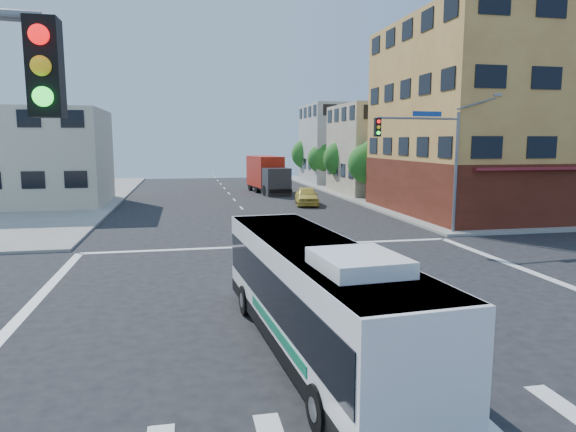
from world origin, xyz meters
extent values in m
plane|color=black|center=(0.00, 0.00, 0.00)|extent=(120.00, 120.00, 0.00)
cube|color=gray|center=(35.00, 35.00, 0.07)|extent=(50.00, 50.00, 0.15)
cube|color=gold|center=(20.00, 18.50, 7.00)|extent=(18.00, 15.00, 14.00)
cube|color=#5C2015|center=(20.00, 18.50, 2.00)|extent=(18.09, 15.08, 4.00)
cube|color=#BBAD8E|center=(17.00, 34.00, 4.50)|extent=(12.00, 10.00, 9.00)
cube|color=#ABABA5|center=(17.00, 48.00, 5.00)|extent=(12.00, 10.00, 10.00)
cube|color=beige|center=(-17.00, 30.00, 4.00)|extent=(12.00, 10.00, 8.00)
cylinder|color=slate|center=(10.80, 10.80, 3.50)|extent=(0.18, 0.18, 7.00)
cylinder|color=slate|center=(8.30, 10.55, 6.60)|extent=(5.01, 0.62, 0.12)
cube|color=black|center=(5.80, 10.30, 6.10)|extent=(0.32, 0.30, 1.00)
sphere|color=#FF0C0C|center=(5.80, 10.13, 6.40)|extent=(0.20, 0.20, 0.20)
sphere|color=yellow|center=(5.80, 10.13, 6.10)|extent=(0.20, 0.20, 0.20)
sphere|color=#19FF33|center=(5.80, 10.13, 5.80)|extent=(0.20, 0.20, 0.20)
cube|color=navy|center=(8.80, 10.60, 6.85)|extent=(1.80, 0.22, 0.28)
cube|color=gray|center=(13.30, 11.05, 8.00)|extent=(0.50, 0.22, 0.14)
cube|color=black|center=(-5.80, -10.30, 6.10)|extent=(0.32, 0.30, 1.00)
sphere|color=#FF0C0C|center=(-5.80, -10.47, 6.40)|extent=(0.20, 0.20, 0.20)
sphere|color=yellow|center=(-5.80, -10.47, 6.10)|extent=(0.20, 0.20, 0.20)
sphere|color=#19FF33|center=(-5.80, -10.47, 5.80)|extent=(0.20, 0.20, 0.20)
cylinder|color=#392014|center=(11.80, 28.00, 0.96)|extent=(0.28, 0.28, 1.92)
sphere|color=#195919|center=(11.80, 28.00, 3.37)|extent=(3.60, 3.60, 3.60)
sphere|color=#195919|center=(12.20, 27.70, 4.27)|extent=(2.52, 2.52, 2.52)
cylinder|color=#392014|center=(11.80, 36.00, 1.00)|extent=(0.28, 0.28, 1.99)
sphere|color=#195919|center=(11.80, 36.00, 3.51)|extent=(3.80, 3.80, 3.80)
sphere|color=#195919|center=(12.20, 35.70, 4.46)|extent=(2.66, 2.66, 2.66)
cylinder|color=#392014|center=(11.80, 44.00, 0.94)|extent=(0.28, 0.28, 1.89)
sphere|color=#195919|center=(11.80, 44.00, 3.25)|extent=(3.40, 3.40, 3.40)
sphere|color=#195919|center=(12.20, 43.70, 4.10)|extent=(2.38, 2.38, 2.38)
cylinder|color=#392014|center=(11.80, 52.00, 1.01)|extent=(0.28, 0.28, 2.03)
sphere|color=#195919|center=(11.80, 52.00, 3.63)|extent=(4.00, 4.00, 4.00)
sphere|color=#195919|center=(12.20, 51.70, 4.63)|extent=(2.80, 2.80, 2.80)
cube|color=black|center=(-1.33, -4.07, 0.49)|extent=(3.16, 10.80, 0.40)
cube|color=white|center=(-1.33, -4.07, 1.57)|extent=(3.14, 10.78, 2.52)
cube|color=black|center=(-1.33, -4.07, 1.73)|extent=(3.16, 10.47, 1.11)
cube|color=black|center=(-1.78, 1.17, 1.64)|extent=(2.08, 0.23, 1.20)
cube|color=#E5590C|center=(-1.78, 1.20, 2.52)|extent=(1.69, 0.19, 0.25)
cube|color=white|center=(-1.33, -4.07, 2.78)|extent=(3.08, 10.57, 0.11)
cube|color=white|center=(-1.11, -6.72, 2.99)|extent=(1.74, 2.07, 0.32)
cube|color=#0D734D|center=(-2.43, -4.61, 0.93)|extent=(0.43, 4.86, 0.25)
cube|color=#0D734D|center=(-0.16, -4.42, 0.93)|extent=(0.43, 4.86, 0.25)
cylinder|color=black|center=(-2.68, -0.77, 0.46)|extent=(0.34, 0.94, 0.92)
cylinder|color=#99999E|center=(-2.80, -0.78, 0.46)|extent=(0.07, 0.46, 0.46)
cylinder|color=black|center=(-0.57, -0.59, 0.46)|extent=(0.34, 0.94, 0.92)
cylinder|color=#99999E|center=(-0.44, -0.58, 0.46)|extent=(0.07, 0.46, 0.46)
cylinder|color=black|center=(-2.10, -7.55, 0.46)|extent=(0.34, 0.94, 0.92)
cylinder|color=#99999E|center=(-2.23, -7.56, 0.46)|extent=(0.07, 0.46, 0.46)
cylinder|color=black|center=(0.01, -7.37, 0.46)|extent=(0.34, 0.94, 0.92)
cylinder|color=#99999E|center=(0.13, -7.36, 0.46)|extent=(0.07, 0.46, 0.46)
cube|color=#2A292F|center=(4.45, 33.84, 1.37)|extent=(2.71, 2.62, 2.74)
cube|color=black|center=(4.58, 32.84, 1.79)|extent=(2.20, 0.38, 1.05)
cube|color=#AD1D0F|center=(3.92, 37.80, 2.21)|extent=(3.28, 6.18, 3.16)
cube|color=black|center=(4.09, 36.55, 0.58)|extent=(3.41, 8.65, 0.32)
cylinder|color=black|center=(3.33, 33.90, 0.53)|extent=(0.43, 1.08, 1.05)
cylinder|color=black|center=(5.52, 34.19, 0.53)|extent=(0.43, 1.08, 1.05)
cylinder|color=black|center=(2.92, 36.92, 0.53)|extent=(0.43, 1.08, 1.05)
cylinder|color=black|center=(5.11, 37.22, 0.53)|extent=(0.43, 1.08, 1.05)
cylinder|color=black|center=(2.57, 39.53, 0.53)|extent=(0.43, 1.08, 1.05)
cylinder|color=black|center=(4.77, 39.83, 0.53)|extent=(0.43, 1.08, 1.05)
imported|color=#DFC449|center=(5.64, 25.87, 0.78)|extent=(2.54, 4.80, 1.56)
camera|label=1|loc=(-4.42, -16.12, 5.35)|focal=32.00mm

